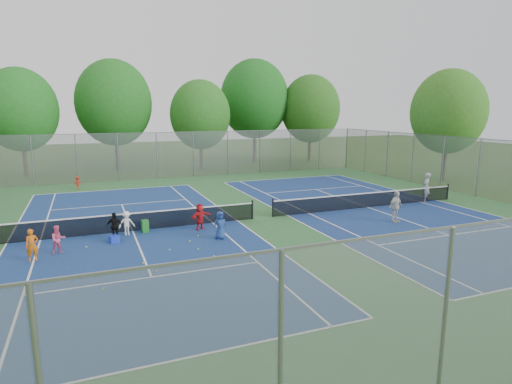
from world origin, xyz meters
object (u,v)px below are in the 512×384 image
net_right (368,200)px  ball_hopper (145,226)px  net_left (132,222)px  instructor (426,187)px  ball_crate (114,239)px

net_right → ball_hopper: 13.44m
net_left → instructor: 18.62m
net_left → net_right: size_ratio=1.00×
net_left → instructor: (18.61, 0.10, 0.49)m
net_right → ball_crate: (-14.96, -1.63, -0.29)m
ball_crate → ball_hopper: bearing=37.5°
net_left → ball_hopper: 0.74m
net_right → ball_hopper: size_ratio=20.47×
ball_crate → net_right: bearing=6.2°
net_left → ball_crate: net_left is taller
ball_hopper → ball_crate: bearing=-142.5°
net_left → net_right: same height
net_left → ball_crate: size_ratio=32.85×
net_left → instructor: instructor is taller
net_left → net_right: 14.00m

